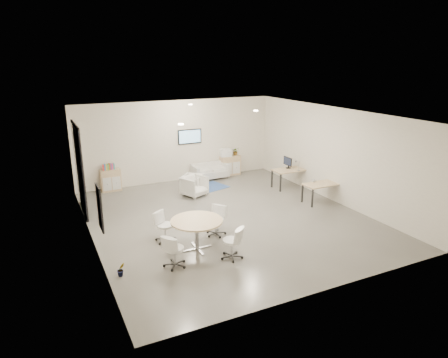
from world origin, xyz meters
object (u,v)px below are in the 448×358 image
desk_front (322,185)px  sideboard_left (111,180)px  round_table (197,223)px  armchair_right (194,185)px  armchair_left (193,182)px  sideboard_right (230,165)px  loveseat (210,172)px  desk_rear (291,171)px

desk_front → sideboard_left: bearing=143.8°
desk_front → round_table: (-5.16, -1.43, 0.13)m
round_table → armchair_right: bearing=69.2°
armchair_left → desk_front: 4.66m
armchair_left → desk_front: (3.52, -3.04, 0.26)m
sideboard_left → sideboard_right: 4.95m
sideboard_left → loveseat: sideboard_left is taller
loveseat → desk_rear: bearing=-48.3°
armchair_right → sideboard_left: bearing=119.2°
desk_front → round_table: 5.36m
sideboard_right → round_table: bearing=-123.6°
sideboard_left → armchair_right: size_ratio=1.04×
loveseat → armchair_left: (-1.21, -1.19, 0.05)m
sideboard_left → sideboard_right: sideboard_right is taller
armchair_left → loveseat: bearing=86.4°
desk_rear → desk_front: 1.85m
sideboard_right → desk_front: size_ratio=0.64×
sideboard_right → loveseat: (-1.01, -0.14, -0.12)m
desk_front → round_table: size_ratio=0.98×
loveseat → desk_front: (2.31, -4.23, 0.31)m
sideboard_right → armchair_left: (-2.22, -1.33, -0.07)m
sideboard_right → desk_rear: (1.30, -2.52, 0.23)m
sideboard_right → armchair_right: size_ratio=1.06×
loveseat → sideboard_left: bearing=175.3°
sideboard_left → desk_rear: sideboard_left is taller
round_table → loveseat: bearing=63.3°
armchair_right → round_table: (-1.50, -3.95, 0.34)m
armchair_right → armchair_left: bearing=49.9°
sideboard_right → armchair_left: bearing=-149.0°
desk_rear → desk_front: size_ratio=1.06×
sideboard_right → desk_front: bearing=-73.5°
desk_front → desk_rear: bearing=88.9°
armchair_left → sideboard_right: bearing=72.7°
armchair_left → armchair_right: armchair_right is taller
armchair_right → round_table: bearing=-135.7°
loveseat → round_table: round_table is taller
desk_rear → loveseat: bearing=133.0°
armchair_left → round_table: round_table is taller
armchair_left → armchair_right: size_ratio=0.88×
armchair_left → armchair_right: 0.54m
armchair_right → desk_front: (3.67, -2.52, 0.21)m
armchair_left → armchair_right: (-0.14, -0.52, 0.05)m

